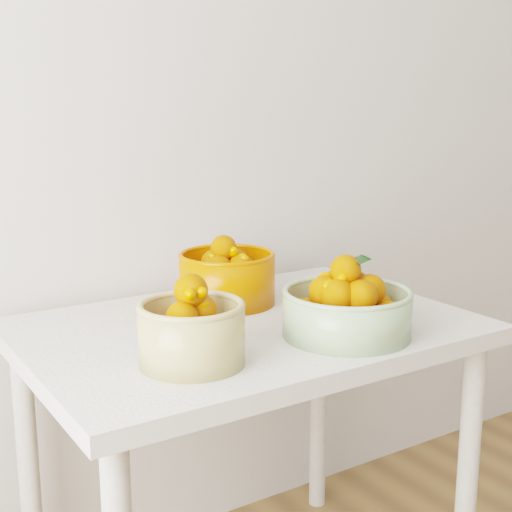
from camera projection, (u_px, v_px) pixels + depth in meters
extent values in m
cube|color=silver|center=(257.00, 63.00, 1.98)|extent=(4.00, 0.04, 2.70)
cube|color=silver|center=(247.00, 331.00, 1.63)|extent=(1.00, 0.70, 0.04)
cylinder|color=silver|center=(467.00, 481.00, 1.71)|extent=(0.05, 0.05, 0.71)
cylinder|color=silver|center=(29.00, 479.00, 1.72)|extent=(0.05, 0.05, 0.71)
cylinder|color=silver|center=(319.00, 398.00, 2.18)|extent=(0.05, 0.05, 0.71)
cylinder|color=tan|center=(192.00, 335.00, 1.36)|extent=(0.25, 0.25, 0.12)
torus|color=tan|center=(191.00, 306.00, 1.35)|extent=(0.25, 0.25, 0.01)
sphere|color=#D1660C|center=(216.00, 336.00, 1.39)|extent=(0.07, 0.07, 0.07)
sphere|color=#F76700|center=(180.00, 334.00, 1.41)|extent=(0.07, 0.07, 0.07)
sphere|color=#F76700|center=(168.00, 346.00, 1.33)|extent=(0.07, 0.07, 0.07)
sphere|color=#F76700|center=(204.00, 349.00, 1.32)|extent=(0.06, 0.06, 0.06)
sphere|color=#F76700|center=(192.00, 341.00, 1.36)|extent=(0.07, 0.07, 0.07)
sphere|color=#F76700|center=(200.00, 311.00, 1.38)|extent=(0.07, 0.07, 0.07)
sphere|color=#F76700|center=(182.00, 318.00, 1.33)|extent=(0.06, 0.06, 0.06)
sphere|color=#F76700|center=(191.00, 290.00, 1.35)|extent=(0.07, 0.07, 0.07)
ellipsoid|color=orange|center=(201.00, 303.00, 1.35)|extent=(0.04, 0.03, 0.03)
ellipsoid|color=orange|center=(187.00, 304.00, 1.34)|extent=(0.04, 0.03, 0.03)
ellipsoid|color=orange|center=(190.00, 294.00, 1.32)|extent=(0.04, 0.04, 0.03)
ellipsoid|color=orange|center=(200.00, 292.00, 1.33)|extent=(0.04, 0.04, 0.03)
cylinder|color=#94B684|center=(347.00, 314.00, 1.53)|extent=(0.34, 0.34, 0.10)
torus|color=#94B684|center=(347.00, 292.00, 1.52)|extent=(0.34, 0.34, 0.01)
sphere|color=#F76700|center=(378.00, 309.00, 1.58)|extent=(0.07, 0.07, 0.07)
sphere|color=#F76700|center=(350.00, 304.00, 1.61)|extent=(0.07, 0.07, 0.07)
sphere|color=#F76700|center=(322.00, 305.00, 1.60)|extent=(0.07, 0.07, 0.07)
sphere|color=#F76700|center=(306.00, 313.00, 1.55)|extent=(0.07, 0.07, 0.07)
sphere|color=#F76700|center=(315.00, 322.00, 1.48)|extent=(0.07, 0.07, 0.07)
sphere|color=#F76700|center=(345.00, 328.00, 1.44)|extent=(0.07, 0.07, 0.07)
sphere|color=#F76700|center=(373.00, 326.00, 1.46)|extent=(0.07, 0.07, 0.07)
sphere|color=#F76700|center=(388.00, 318.00, 1.51)|extent=(0.07, 0.07, 0.07)
sphere|color=#F76700|center=(347.00, 315.00, 1.53)|extent=(0.07, 0.07, 0.07)
sphere|color=#F76700|center=(355.00, 286.00, 1.56)|extent=(0.07, 0.07, 0.07)
sphere|color=#F76700|center=(333.00, 286.00, 1.56)|extent=(0.07, 0.07, 0.07)
sphere|color=#F76700|center=(325.00, 291.00, 1.51)|extent=(0.07, 0.07, 0.07)
sphere|color=#F76700|center=(337.00, 296.00, 1.48)|extent=(0.07, 0.07, 0.07)
sphere|color=#F76700|center=(361.00, 296.00, 1.48)|extent=(0.07, 0.07, 0.07)
sphere|color=#F76700|center=(370.00, 290.00, 1.52)|extent=(0.07, 0.07, 0.07)
sphere|color=#F76700|center=(346.00, 270.00, 1.51)|extent=(0.07, 0.07, 0.07)
ellipsoid|color=orange|center=(346.00, 266.00, 1.51)|extent=(0.03, 0.04, 0.03)
ellipsoid|color=orange|center=(339.00, 281.00, 1.49)|extent=(0.04, 0.03, 0.03)
ellipsoid|color=orange|center=(329.00, 285.00, 1.48)|extent=(0.04, 0.03, 0.03)
ellipsoid|color=orange|center=(355.00, 287.00, 1.48)|extent=(0.04, 0.04, 0.03)
ellipsoid|color=orange|center=(345.00, 283.00, 1.49)|extent=(0.04, 0.04, 0.03)
ellipsoid|color=orange|center=(348.00, 271.00, 1.56)|extent=(0.04, 0.04, 0.03)
ellipsoid|color=orange|center=(348.00, 279.00, 1.53)|extent=(0.04, 0.04, 0.03)
ellipsoid|color=orange|center=(351.00, 270.00, 1.55)|extent=(0.04, 0.04, 0.03)
ellipsoid|color=orange|center=(343.00, 277.00, 1.48)|extent=(0.04, 0.04, 0.04)
ellipsoid|color=orange|center=(326.00, 277.00, 1.52)|extent=(0.04, 0.04, 0.03)
ellipsoid|color=orange|center=(345.00, 282.00, 1.52)|extent=(0.03, 0.04, 0.03)
cylinder|color=#D14F01|center=(227.00, 279.00, 1.77)|extent=(0.26, 0.26, 0.12)
torus|color=#D14F01|center=(227.00, 255.00, 1.76)|extent=(0.26, 0.26, 0.01)
sphere|color=#D1660C|center=(250.00, 282.00, 1.82)|extent=(0.06, 0.06, 0.06)
sphere|color=#F76700|center=(228.00, 279.00, 1.85)|extent=(0.07, 0.07, 0.07)
sphere|color=#F76700|center=(203.00, 283.00, 1.81)|extent=(0.07, 0.07, 0.07)
sphere|color=#F76700|center=(203.00, 290.00, 1.74)|extent=(0.07, 0.07, 0.07)
sphere|color=#F76700|center=(227.00, 294.00, 1.71)|extent=(0.07, 0.07, 0.07)
sphere|color=#F76700|center=(253.00, 289.00, 1.75)|extent=(0.07, 0.07, 0.07)
sphere|color=#F76700|center=(227.00, 286.00, 1.78)|extent=(0.07, 0.07, 0.07)
sphere|color=#F76700|center=(236.00, 263.00, 1.80)|extent=(0.07, 0.07, 0.07)
sphere|color=#F76700|center=(214.00, 264.00, 1.79)|extent=(0.07, 0.07, 0.07)
sphere|color=#F76700|center=(218.00, 269.00, 1.73)|extent=(0.07, 0.07, 0.07)
sphere|color=#F76700|center=(241.00, 267.00, 1.75)|extent=(0.07, 0.07, 0.07)
sphere|color=#F76700|center=(224.00, 248.00, 1.76)|extent=(0.06, 0.06, 0.06)
ellipsoid|color=orange|center=(232.00, 251.00, 1.74)|extent=(0.03, 0.04, 0.04)
ellipsoid|color=orange|center=(232.00, 252.00, 1.74)|extent=(0.03, 0.04, 0.03)
ellipsoid|color=orange|center=(222.00, 258.00, 1.78)|extent=(0.03, 0.04, 0.03)
ellipsoid|color=orange|center=(215.00, 257.00, 1.76)|extent=(0.04, 0.04, 0.04)
ellipsoid|color=orange|center=(225.00, 248.00, 1.76)|extent=(0.04, 0.04, 0.03)
ellipsoid|color=orange|center=(230.00, 247.00, 1.81)|extent=(0.04, 0.04, 0.04)
ellipsoid|color=orange|center=(243.00, 258.00, 1.74)|extent=(0.04, 0.04, 0.03)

